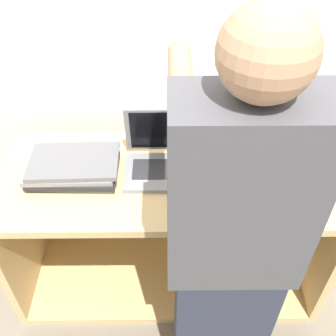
{
  "coord_description": "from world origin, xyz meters",
  "views": [
    {
      "loc": [
        -0.01,
        -0.91,
        1.86
      ],
      "look_at": [
        0.0,
        0.22,
        0.83
      ],
      "focal_mm": 42.0,
      "sensor_mm": 36.0,
      "label": 1
    }
  ],
  "objects_px": {
    "laptop_open": "(168,158)",
    "laptop_stack_left": "(73,167)",
    "person": "(230,256)",
    "laptop_stack_right": "(263,165)"
  },
  "relations": [
    {
      "from": "laptop_stack_right",
      "to": "person",
      "type": "height_order",
      "value": "person"
    },
    {
      "from": "person",
      "to": "laptop_open",
      "type": "bearing_deg",
      "value": 110.34
    },
    {
      "from": "laptop_stack_left",
      "to": "person",
      "type": "distance_m",
      "value": 0.77
    },
    {
      "from": "laptop_stack_right",
      "to": "person",
      "type": "xyz_separation_m",
      "value": [
        -0.2,
        -0.48,
        0.04
      ]
    },
    {
      "from": "laptop_open",
      "to": "person",
      "type": "relative_size",
      "value": 0.23
    },
    {
      "from": "laptop_stack_left",
      "to": "person",
      "type": "relative_size",
      "value": 0.24
    },
    {
      "from": "laptop_open",
      "to": "laptop_stack_left",
      "type": "bearing_deg",
      "value": -173.64
    },
    {
      "from": "laptop_stack_left",
      "to": "person",
      "type": "bearing_deg",
      "value": -39.15
    },
    {
      "from": "laptop_stack_left",
      "to": "person",
      "type": "height_order",
      "value": "person"
    },
    {
      "from": "laptop_open",
      "to": "person",
      "type": "distance_m",
      "value": 0.56
    }
  ]
}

